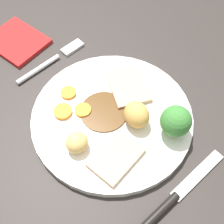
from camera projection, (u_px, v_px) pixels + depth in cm
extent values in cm
cube|color=#2B2623|center=(128.00, 129.00, 53.15)|extent=(120.00, 84.00, 3.60)
cylinder|color=white|center=(112.00, 118.00, 51.50)|extent=(26.61, 26.61, 1.40)
cylinder|color=#563819|center=(104.00, 111.00, 51.15)|extent=(7.92, 7.92, 0.30)
cube|color=tan|center=(116.00, 157.00, 46.36)|extent=(6.56, 8.51, 0.80)
cube|color=tan|center=(128.00, 86.00, 53.69)|extent=(9.85, 8.90, 0.80)
ellipsoid|color=#D8B260|center=(77.00, 143.00, 46.43)|extent=(3.56, 3.68, 3.10)
ellipsoid|color=tan|center=(137.00, 115.00, 48.51)|extent=(5.30, 4.76, 4.15)
cylinder|color=orange|center=(68.00, 93.00, 53.10)|extent=(2.64, 2.64, 0.54)
cylinder|color=orange|center=(83.00, 110.00, 51.12)|extent=(2.73, 2.73, 0.58)
cylinder|color=orange|center=(63.00, 111.00, 50.94)|extent=(3.05, 3.05, 0.64)
cylinder|color=#8CB766|center=(173.00, 129.00, 48.75)|extent=(1.73, 1.73, 1.32)
sphere|color=#387A33|center=(176.00, 121.00, 46.77)|extent=(4.87, 4.87, 4.87)
cylinder|color=silver|center=(38.00, 69.00, 57.60)|extent=(1.41, 9.53, 0.90)
cube|color=silver|center=(72.00, 48.00, 60.85)|extent=(2.24, 4.60, 0.60)
cylinder|color=black|center=(156.00, 215.00, 42.90)|extent=(1.37, 8.52, 1.20)
cube|color=silver|center=(197.00, 175.00, 46.52)|extent=(1.91, 10.53, 0.40)
cube|color=red|center=(17.00, 41.00, 61.64)|extent=(12.48, 10.89, 0.80)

